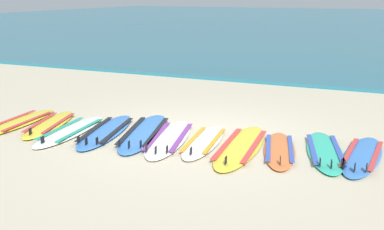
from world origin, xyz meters
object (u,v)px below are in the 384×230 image
object	(u,v)px
surfboard_3	(106,131)
surfboard_10	(362,156)
surfboard_5	(169,138)
surfboard_9	(325,151)
surfboard_7	(241,146)
surfboard_4	(144,132)
surfboard_0	(20,122)
surfboard_8	(279,150)
surfboard_6	(204,142)
surfboard_1	(50,124)
surfboard_2	(70,131)

from	to	relation	value
surfboard_3	surfboard_10	xyz separation A→B (m)	(4.35, 0.48, 0.00)
surfboard_5	surfboard_9	distance (m)	2.58
surfboard_5	surfboard_9	xyz separation A→B (m)	(2.56, 0.38, 0.00)
surfboard_5	surfboard_7	world-z (taller)	same
surfboard_4	surfboard_10	bearing A→B (deg)	4.20
surfboard_0	surfboard_8	world-z (taller)	same
surfboard_6	surfboard_8	distance (m)	1.27
surfboard_6	surfboard_1	bearing A→B (deg)	-176.41
surfboard_0	surfboard_10	bearing A→B (deg)	5.78
surfboard_3	surfboard_0	bearing A→B (deg)	-175.48
surfboard_0	surfboard_9	bearing A→B (deg)	6.22
surfboard_3	surfboard_5	world-z (taller)	same
surfboard_8	surfboard_0	bearing A→B (deg)	-175.51
surfboard_6	surfboard_8	world-z (taller)	same
surfboard_4	surfboard_6	bearing A→B (deg)	-2.82
surfboard_5	surfboard_10	xyz separation A→B (m)	(3.12, 0.40, 0.00)
surfboard_8	surfboard_5	bearing A→B (deg)	-175.16
surfboard_5	surfboard_6	size ratio (longest dim) A/B	1.17
surfboard_3	surfboard_7	xyz separation A→B (m)	(2.50, 0.16, -0.00)
surfboard_0	surfboard_6	world-z (taller)	same
surfboard_5	surfboard_10	world-z (taller)	same
surfboard_1	surfboard_4	xyz separation A→B (m)	(1.91, 0.25, 0.00)
surfboard_5	surfboard_2	bearing A→B (deg)	-169.56
surfboard_4	surfboard_6	size ratio (longest dim) A/B	1.26
surfboard_9	surfboard_10	size ratio (longest dim) A/B	1.04
surfboard_4	surfboard_10	size ratio (longest dim) A/B	1.22
surfboard_0	surfboard_4	xyz separation A→B (m)	(2.54, 0.36, 0.00)
surfboard_7	surfboard_5	bearing A→B (deg)	-176.77
surfboard_2	surfboard_8	xyz separation A→B (m)	(3.71, 0.50, 0.00)
surfboard_1	surfboard_9	world-z (taller)	same
surfboard_6	surfboard_10	xyz separation A→B (m)	(2.50, 0.33, 0.00)
surfboard_9	surfboard_6	bearing A→B (deg)	-170.71
surfboard_1	surfboard_6	world-z (taller)	same
surfboard_3	surfboard_7	bearing A→B (deg)	3.57
surfboard_7	surfboard_10	size ratio (longest dim) A/B	1.19
surfboard_5	surfboard_7	size ratio (longest dim) A/B	0.96
surfboard_7	surfboard_8	size ratio (longest dim) A/B	1.27
surfboard_1	surfboard_3	distance (m)	1.25
surfboard_3	surfboard_10	bearing A→B (deg)	6.32
surfboard_0	surfboard_6	size ratio (longest dim) A/B	1.05
surfboard_1	surfboard_10	xyz separation A→B (m)	(5.59, 0.52, 0.00)
surfboard_1	surfboard_9	xyz separation A→B (m)	(5.03, 0.51, 0.00)
surfboard_3	surfboard_10	world-z (taller)	same
surfboard_3	surfboard_1	bearing A→B (deg)	-178.06
surfboard_8	surfboard_9	distance (m)	0.71
surfboard_0	surfboard_1	distance (m)	0.64
surfboard_1	surfboard_5	distance (m)	2.48
surfboard_1	surfboard_6	xyz separation A→B (m)	(3.10, 0.19, 0.00)
surfboard_2	surfboard_1	bearing A→B (deg)	162.04
surfboard_2	surfboard_7	bearing A→B (deg)	7.51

